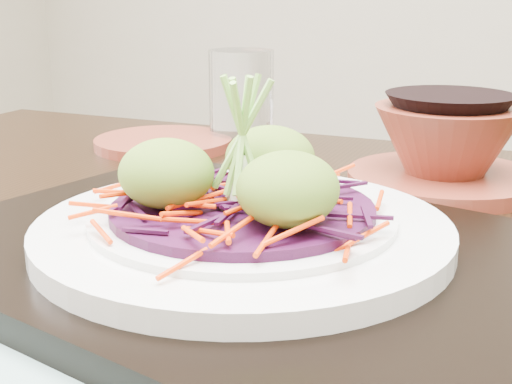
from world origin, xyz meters
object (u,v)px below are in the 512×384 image
at_px(serving_tray, 243,256).
at_px(white_plate, 243,229).
at_px(dining_table, 268,347).
at_px(terracotta_side_plate, 164,143).
at_px(water_glass, 241,97).
at_px(terracotta_bowl_set, 446,151).

height_order(serving_tray, white_plate, white_plate).
relative_size(serving_tray, white_plate, 1.54).
height_order(dining_table, serving_tray, serving_tray).
height_order(serving_tray, terracotta_side_plate, serving_tray).
distance_m(dining_table, water_glass, 0.38).
xyz_separation_m(serving_tray, water_glass, (-0.19, 0.37, 0.04)).
height_order(white_plate, terracotta_side_plate, white_plate).
bearing_deg(terracotta_side_plate, white_plate, -49.90).
height_order(white_plate, water_glass, water_glass).
xyz_separation_m(white_plate, water_glass, (-0.19, 0.37, 0.02)).
xyz_separation_m(dining_table, terracotta_side_plate, (-0.24, 0.23, 0.10)).
bearing_deg(terracotta_side_plate, dining_table, -43.50).
distance_m(white_plate, terracotta_side_plate, 0.40).
distance_m(dining_table, terracotta_side_plate, 0.35).
bearing_deg(terracotta_bowl_set, white_plate, -105.31).
bearing_deg(white_plate, terracotta_bowl_set, 74.69).
relative_size(serving_tray, terracotta_bowl_set, 1.79).
xyz_separation_m(dining_table, white_plate, (0.02, -0.08, 0.13)).
bearing_deg(terracotta_bowl_set, serving_tray, -105.31).
bearing_deg(water_glass, terracotta_bowl_set, -20.13).
xyz_separation_m(dining_table, water_glass, (-0.17, 0.30, 0.15)).
relative_size(white_plate, terracotta_bowl_set, 1.16).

